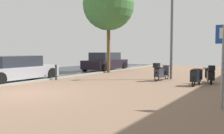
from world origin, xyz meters
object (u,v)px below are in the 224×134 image
scooter_near (210,75)px  lamp_post (172,24)px  scooter_far (196,77)px  parked_car_near (17,69)px  street_tree (108,5)px  scooter_mid (160,72)px  parking_sign (223,57)px  parked_car_far (105,62)px  bollard_far (56,72)px

scooter_near → lamp_post: bearing=160.6°
scooter_far → parked_car_near: 8.83m
scooter_near → scooter_far: 1.16m
lamp_post → street_tree: 5.72m
scooter_mid → scooter_near: bearing=3.9°
scooter_mid → scooter_far: 2.23m
street_tree → parking_sign: bearing=-42.6°
parked_car_far → parking_sign: (9.90, -9.47, 0.74)m
scooter_mid → parking_sign: (3.74, -5.30, 0.98)m
parking_sign → lamp_post: 7.32m
scooter_near → street_tree: bearing=161.4°
bollard_far → lamp_post: bearing=34.6°
scooter_mid → lamp_post: (0.27, 0.94, 2.61)m
parked_car_far → bollard_far: parked_car_far is taller
parked_car_near → scooter_far: bearing=21.2°
scooter_near → parking_sign: 5.71m
scooter_near → scooter_far: scooter_near is taller
parking_sign → parked_car_far: bearing=136.3°
parking_sign → lamp_post: size_ratio=0.42×
lamp_post → bollard_far: 6.82m
scooter_near → parked_car_near: size_ratio=0.41×
scooter_far → parking_sign: parking_sign is taller
lamp_post → parked_car_near: bearing=-142.1°
lamp_post → street_tree: bearing=161.8°
parking_sign → bollard_far: size_ratio=2.77×
parking_sign → bollard_far: bearing=162.8°
lamp_post → scooter_far: bearing=-46.5°
scooter_mid → parked_car_far: bearing=146.0°
scooter_mid → parked_car_far: size_ratio=0.42×
parking_sign → bollard_far: 9.10m
street_tree → parked_car_far: bearing=129.8°
scooter_near → lamp_post: size_ratio=0.32×
parked_car_far → parking_sign: 13.72m
parking_sign → lamp_post: lamp_post is taller
scooter_far → parked_car_far: (-8.19, 5.08, 0.28)m
parked_car_near → street_tree: size_ratio=0.64×
parked_car_near → parked_car_far: (0.04, 8.26, 0.05)m
scooter_near → scooter_far: bearing=-111.7°
parking_sign → bollard_far: (-8.65, 2.67, -1.01)m
parked_car_far → street_tree: size_ratio=0.62×
parked_car_near → parking_sign: parking_sign is taller
scooter_mid → street_tree: bearing=151.7°
scooter_mid → lamp_post: 2.79m
parked_car_near → street_tree: (1.30, 6.74, 4.19)m
bollard_far → parking_sign: bearing=-17.2°
parked_car_near → parking_sign: (9.94, -1.20, 0.79)m
parked_car_near → parked_car_far: bearing=89.7°
scooter_near → parked_car_far: bearing=155.1°
lamp_post → scooter_mid: bearing=-106.3°
parked_car_near → lamp_post: 8.55m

